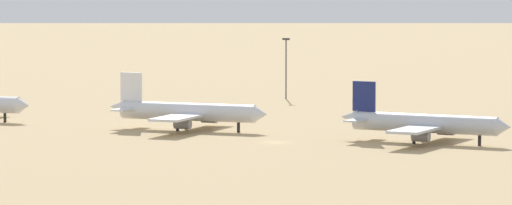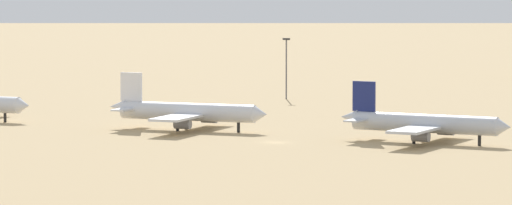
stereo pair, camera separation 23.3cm
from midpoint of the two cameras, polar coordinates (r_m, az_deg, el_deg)
ground at (r=281.59m, az=0.69°, el=-1.49°), size 4000.00×4000.00×0.00m
parked_jet_white_3 at (r=303.59m, az=-2.61°, el=-0.35°), size 33.74×28.22×11.18m
parked_jet_navy_4 at (r=282.00m, az=6.17°, el=-0.77°), size 33.04×27.91×10.91m
light_pole_mid at (r=380.75m, az=1.10°, el=1.44°), size 1.80×0.50×15.09m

